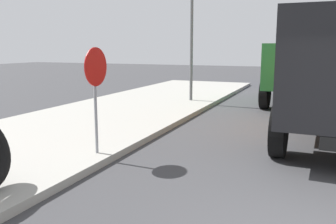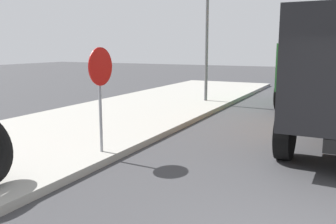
{
  "view_description": "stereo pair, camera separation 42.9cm",
  "coord_description": "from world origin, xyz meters",
  "px_view_note": "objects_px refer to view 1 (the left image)",
  "views": [
    {
      "loc": [
        -4.07,
        0.29,
        2.29
      ],
      "look_at": [
        1.62,
        2.63,
        1.18
      ],
      "focal_mm": 39.0,
      "sensor_mm": 36.0,
      "label": 1
    },
    {
      "loc": [
        -3.89,
        -0.1,
        2.29
      ],
      "look_at": [
        1.62,
        2.63,
        1.18
      ],
      "focal_mm": 39.0,
      "sensor_mm": 36.0,
      "label": 2
    }
  ],
  "objects_px": {
    "stop_sign": "(96,81)",
    "dump_truck_blue": "(325,58)",
    "dump_truck_green": "(306,63)",
    "street_light_pole": "(192,28)"
  },
  "relations": [
    {
      "from": "stop_sign",
      "to": "dump_truck_green",
      "type": "xyz_separation_m",
      "value": [
        10.2,
        -3.58,
        -0.01
      ]
    },
    {
      "from": "stop_sign",
      "to": "street_light_pole",
      "type": "distance_m",
      "value": 7.99
    },
    {
      "from": "street_light_pole",
      "to": "stop_sign",
      "type": "bearing_deg",
      "value": -175.15
    },
    {
      "from": "dump_truck_green",
      "to": "street_light_pole",
      "type": "distance_m",
      "value": 5.07
    },
    {
      "from": "stop_sign",
      "to": "dump_truck_green",
      "type": "relative_size",
      "value": 0.3
    },
    {
      "from": "dump_truck_green",
      "to": "street_light_pole",
      "type": "xyz_separation_m",
      "value": [
        -2.37,
        4.25,
        1.42
      ]
    },
    {
      "from": "stop_sign",
      "to": "dump_truck_blue",
      "type": "bearing_deg",
      "value": -13.13
    },
    {
      "from": "dump_truck_blue",
      "to": "stop_sign",
      "type": "bearing_deg",
      "value": 166.87
    },
    {
      "from": "stop_sign",
      "to": "street_light_pole",
      "type": "xyz_separation_m",
      "value": [
        7.84,
        0.67,
        1.4
      ]
    },
    {
      "from": "dump_truck_green",
      "to": "dump_truck_blue",
      "type": "height_order",
      "value": "same"
    }
  ]
}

